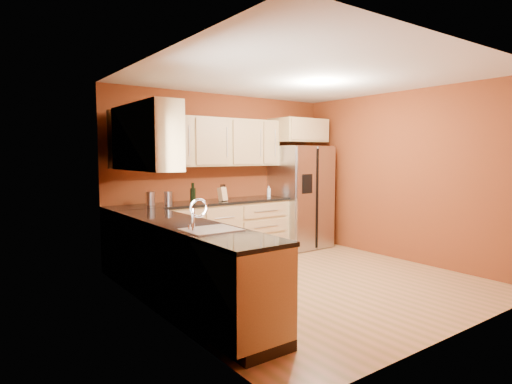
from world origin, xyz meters
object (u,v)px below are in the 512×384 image
knife_block (222,194)px  canister_left (151,198)px  wine_bottle_a (192,193)px  soap_dispenser (269,191)px  refrigerator (300,197)px

knife_block → canister_left: bearing=160.9°
wine_bottle_a → soap_dispenser: wine_bottle_a is taller
refrigerator → canister_left: 2.72m
refrigerator → knife_block: (-1.61, -0.01, 0.13)m
knife_block → soap_dispenser: bearing=-6.8°
refrigerator → knife_block: size_ratio=8.48×
canister_left → soap_dispenser: canister_left is taller
wine_bottle_a → knife_block: (0.46, -0.11, -0.04)m
refrigerator → knife_block: refrigerator is taller
canister_left → wine_bottle_a: bearing=-1.5°
refrigerator → canister_left: size_ratio=9.37×
refrigerator → canister_left: refrigerator is taller
refrigerator → knife_block: 1.62m
soap_dispenser → wine_bottle_a: bearing=179.4°
canister_left → wine_bottle_a: wine_bottle_a is taller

